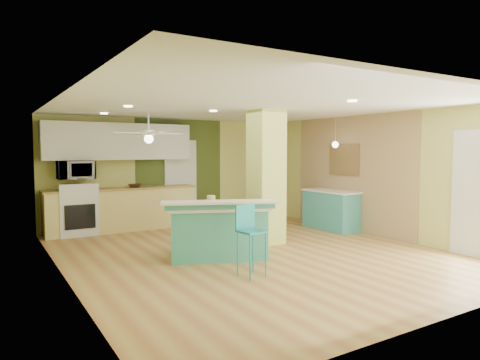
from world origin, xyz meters
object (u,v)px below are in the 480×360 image
side_counter (330,210)px  fruit_bowl (135,186)px  peninsula (218,230)px  canister (211,201)px  bar_stool (249,229)px

side_counter → fruit_bowl: (-3.73, 2.21, 0.54)m
peninsula → fruit_bowl: bearing=119.3°
peninsula → side_counter: peninsula is taller
fruit_bowl → canister: bearing=-85.6°
peninsula → fruit_bowl: (-0.38, 3.14, 0.53)m
peninsula → bar_stool: bar_stool is taller
peninsula → side_counter: bearing=38.1°
bar_stool → canister: (-0.02, 1.09, 0.27)m
bar_stool → peninsula: bearing=78.2°
peninsula → side_counter: (3.36, 0.94, -0.02)m
bar_stool → side_counter: (3.47, 2.03, -0.23)m
bar_stool → fruit_bowl: 4.26m
fruit_bowl → canister: (0.24, -3.15, -0.04)m
fruit_bowl → bar_stool: bearing=-86.4°
bar_stool → canister: size_ratio=5.34×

